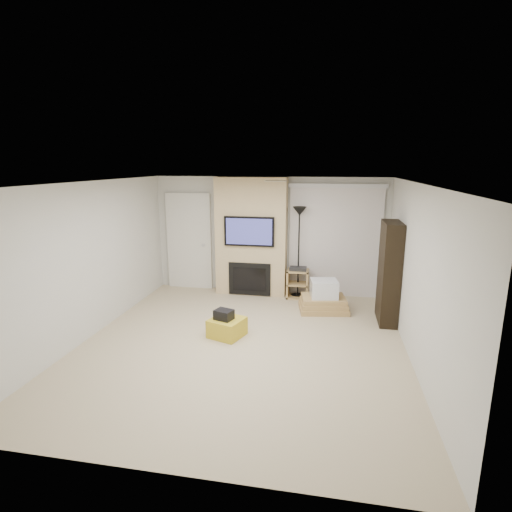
% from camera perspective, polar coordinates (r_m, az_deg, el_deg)
% --- Properties ---
extents(floor, '(5.00, 5.50, 0.00)m').
position_cam_1_polar(floor, '(6.42, -1.99, -12.48)').
color(floor, '#BFAD89').
rests_on(floor, ground).
extents(ceiling, '(5.00, 5.50, 0.00)m').
position_cam_1_polar(ceiling, '(5.80, -2.19, 10.40)').
color(ceiling, white).
rests_on(ceiling, wall_back).
extents(wall_back, '(5.00, 0.00, 2.50)m').
position_cam_1_polar(wall_back, '(8.63, 1.87, 2.94)').
color(wall_back, silver).
rests_on(wall_back, ground).
extents(wall_front, '(5.00, 0.00, 2.50)m').
position_cam_1_polar(wall_front, '(3.51, -12.07, -12.90)').
color(wall_front, silver).
rests_on(wall_front, ground).
extents(wall_left, '(0.00, 5.50, 2.50)m').
position_cam_1_polar(wall_left, '(6.96, -22.62, -0.56)').
color(wall_left, silver).
rests_on(wall_left, ground).
extents(wall_right, '(0.00, 5.50, 2.50)m').
position_cam_1_polar(wall_right, '(5.98, 22.02, -2.62)').
color(wall_right, silver).
rests_on(wall_right, ground).
extents(hvac_vent, '(0.35, 0.18, 0.01)m').
position_cam_1_polar(hvac_vent, '(6.52, 2.87, 10.67)').
color(hvac_vent, silver).
rests_on(hvac_vent, ceiling).
extents(ottoman, '(0.64, 0.64, 0.30)m').
position_cam_1_polar(ottoman, '(6.66, -4.16, -10.13)').
color(ottoman, gold).
rests_on(ottoman, floor).
extents(black_bag, '(0.34, 0.30, 0.16)m').
position_cam_1_polar(black_bag, '(6.55, -4.61, -8.35)').
color(black_bag, black).
rests_on(black_bag, ottoman).
extents(fireplace_wall, '(1.50, 0.47, 2.50)m').
position_cam_1_polar(fireplace_wall, '(8.49, -0.68, 2.68)').
color(fireplace_wall, tan).
rests_on(fireplace_wall, floor).
extents(entry_door, '(1.02, 0.11, 2.14)m').
position_cam_1_polar(entry_door, '(9.07, -9.49, 2.01)').
color(entry_door, silver).
rests_on(entry_door, floor).
extents(vertical_blinds, '(1.98, 0.10, 2.37)m').
position_cam_1_polar(vertical_blinds, '(8.49, 11.22, 2.68)').
color(vertical_blinds, silver).
rests_on(vertical_blinds, floor).
extents(floor_lamp, '(0.28, 0.28, 1.91)m').
position_cam_1_polar(floor_lamp, '(8.27, 6.19, 4.21)').
color(floor_lamp, black).
rests_on(floor_lamp, floor).
extents(av_stand, '(0.45, 0.38, 0.66)m').
position_cam_1_polar(av_stand, '(8.44, 5.98, -3.67)').
color(av_stand, tan).
rests_on(av_stand, floor).
extents(box_stack, '(1.00, 0.82, 0.61)m').
position_cam_1_polar(box_stack, '(7.81, 9.63, -6.08)').
color(box_stack, tan).
rests_on(box_stack, floor).
extents(bookshelf, '(0.30, 0.80, 1.80)m').
position_cam_1_polar(bookshelf, '(7.38, 18.48, -2.28)').
color(bookshelf, black).
rests_on(bookshelf, floor).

